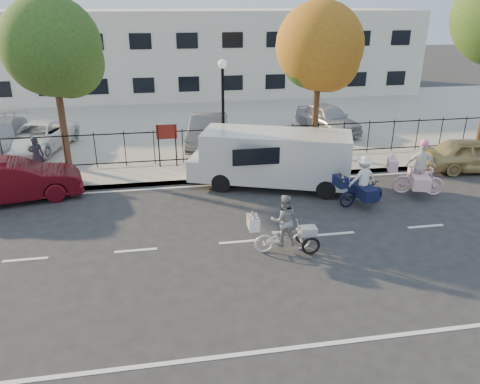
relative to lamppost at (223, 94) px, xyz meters
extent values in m
plane|color=#333334|center=(-0.50, -6.80, -3.11)|extent=(120.00, 120.00, 0.00)
cube|color=#A8A399|center=(-0.50, -1.75, -3.04)|extent=(60.00, 0.10, 0.15)
cube|color=#A8A399|center=(-0.50, -0.70, -3.04)|extent=(60.00, 2.20, 0.15)
cube|color=#A8A399|center=(-0.50, 8.20, -3.04)|extent=(60.00, 15.60, 0.15)
cube|color=silver|center=(-0.50, 18.20, -0.11)|extent=(34.00, 10.00, 6.00)
cylinder|color=black|center=(0.00, 0.00, -0.96)|extent=(0.12, 0.12, 4.00)
sphere|color=white|center=(0.00, 0.00, 1.19)|extent=(0.36, 0.36, 0.36)
cylinder|color=black|center=(-2.70, 0.00, -2.06)|extent=(0.06, 0.06, 1.80)
cylinder|color=black|center=(-2.00, 0.00, -2.06)|extent=(0.06, 0.06, 1.80)
cube|color=#59140F|center=(-2.35, 0.00, -1.46)|extent=(0.85, 0.04, 0.60)
imported|color=silver|center=(0.63, -7.52, -2.68)|extent=(1.65, 0.60, 0.86)
imported|color=white|center=(0.63, -7.52, -2.15)|extent=(0.74, 0.58, 1.51)
cube|color=white|center=(-0.23, -7.51, -2.15)|extent=(0.29, 0.53, 0.35)
cone|color=white|center=(-0.23, -7.40, -1.92)|extent=(0.13, 0.13, 0.17)
cone|color=white|center=(-0.23, -7.63, -1.92)|extent=(0.13, 0.13, 0.17)
torus|color=black|center=(1.35, -7.87, -2.84)|extent=(0.54, 0.08, 0.54)
torus|color=black|center=(1.35, -7.20, -2.84)|extent=(0.54, 0.08, 0.54)
cube|color=white|center=(1.35, -7.53, -2.54)|extent=(0.48, 0.34, 0.24)
imported|color=#FEC1E0|center=(6.58, -4.30, -2.56)|extent=(1.89, 1.10, 1.10)
imported|color=white|center=(6.58, -4.30, -2.01)|extent=(1.10, 0.74, 1.73)
cube|color=beige|center=(5.65, -3.97, -2.01)|extent=(0.51, 0.68, 0.40)
cone|color=silver|center=(5.65, -3.97, -1.66)|extent=(0.13, 0.13, 0.35)
cube|color=beige|center=(6.58, -4.30, -2.51)|extent=(1.05, 1.55, 0.44)
sphere|color=pink|center=(6.58, -4.30, -1.16)|extent=(0.31, 0.31, 0.31)
imported|color=black|center=(4.15, -4.84, -2.66)|extent=(1.81, 0.92, 0.91)
imported|color=white|center=(4.15, -4.84, -2.10)|extent=(1.12, 0.77, 1.59)
cube|color=black|center=(3.26, -5.01, -2.11)|extent=(0.40, 0.60, 0.36)
cone|color=gold|center=(3.26, -4.83, -1.90)|extent=(0.12, 0.24, 0.32)
cone|color=gold|center=(3.26, -5.19, -1.90)|extent=(0.12, 0.24, 0.32)
cube|color=black|center=(4.15, -4.84, -2.56)|extent=(0.79, 1.39, 0.40)
cube|color=silver|center=(1.63, -2.60, -1.90)|extent=(5.82, 3.76, 1.82)
cube|color=silver|center=(-1.35, -2.60, -2.40)|extent=(1.15, 2.02, 0.81)
cylinder|color=black|center=(-0.29, -3.49, -2.76)|extent=(0.75, 0.49, 0.71)
cylinder|color=black|center=(-0.29, -1.71, -2.76)|extent=(0.75, 0.49, 0.71)
cylinder|color=black|center=(3.55, -3.49, -2.76)|extent=(0.75, 0.49, 0.71)
cylinder|color=black|center=(3.55, -1.71, -2.76)|extent=(0.75, 0.49, 0.71)
imported|color=#570912|center=(-7.79, -2.37, -2.37)|extent=(4.77, 2.52, 1.49)
imported|color=tan|center=(10.19, -2.30, -2.42)|extent=(4.27, 2.28, 1.38)
imported|color=black|center=(-7.52, 0.00, -2.19)|extent=(0.59, 0.42, 1.54)
imported|color=#A8A9AF|center=(-9.81, 3.39, -2.24)|extent=(2.24, 5.05, 1.44)
imported|color=white|center=(-8.16, 3.36, -2.32)|extent=(3.31, 5.05, 1.29)
imported|color=#515359|center=(-0.38, 2.75, -2.23)|extent=(2.50, 4.67, 1.46)
imported|color=#A5A6AC|center=(6.12, 4.16, -2.23)|extent=(2.76, 4.62, 1.47)
cylinder|color=#442D1D|center=(-6.45, 0.52, -0.91)|extent=(0.28, 0.28, 4.40)
sphere|color=#385B1E|center=(-6.45, 0.52, 1.91)|extent=(3.77, 3.77, 3.77)
sphere|color=#385B1E|center=(-5.95, 0.72, 1.29)|extent=(2.76, 2.76, 2.76)
cylinder|color=#442D1D|center=(4.15, 0.50, -0.98)|extent=(0.28, 0.28, 4.27)
sphere|color=#9F6219|center=(4.15, 0.50, 1.77)|extent=(3.66, 3.66, 3.66)
sphere|color=#9F6219|center=(4.65, 0.70, 1.16)|extent=(2.69, 2.69, 2.69)
camera|label=1|loc=(-2.58, -18.88, 3.52)|focal=35.00mm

